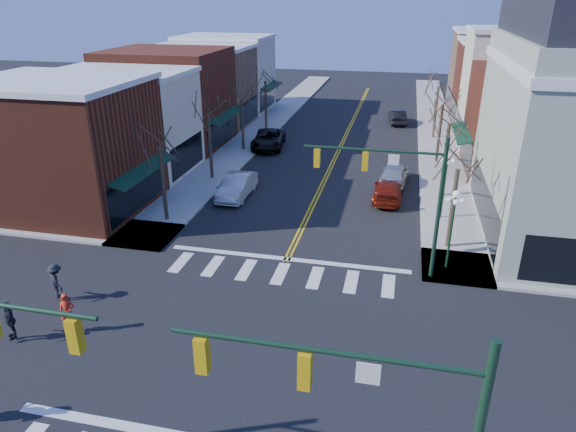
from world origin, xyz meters
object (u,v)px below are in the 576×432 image
Objects in this scene: car_left_far at (268,139)px; car_right_far at (397,117)px; lamppost_midblock at (446,175)px; lamppost_corner at (453,217)px; car_right_near at (388,190)px; car_left_mid at (237,186)px; pedestrian_dark_b at (56,281)px; car_left_near at (230,188)px; pedestrian_dark_a at (10,320)px; car_right_mid at (394,174)px; pedestrian_red_a at (67,312)px.

car_left_far is 1.29× the size of car_right_far.
lamppost_corner is at bearing -90.00° from lamppost_midblock.
car_right_near is (11.20, -10.67, -0.12)m from car_left_far.
pedestrian_dark_b reaches higher than car_left_mid.
car_right_near is (10.19, 1.71, -0.10)m from car_left_mid.
car_left_near reaches higher than car_right_near.
car_right_near is at bearing 96.06° from pedestrian_dark_a.
car_left_mid is (-13.59, 7.42, -2.18)m from lamppost_corner.
car_right_mid is 2.84× the size of pedestrian_red_a.
car_right_mid is (11.53, -7.40, 0.01)m from car_left_far.
pedestrian_red_a reaches higher than car_left_near.
car_right_mid reaches higher than car_right_near.
lamppost_midblock is 1.07× the size of car_left_near.
car_right_near is 21.83m from pedestrian_red_a.
car_right_near is 1.05× the size of car_right_far.
pedestrian_dark_b is (-14.21, -15.98, 0.31)m from car_right_near.
lamppost_midblock is at bearing 122.32° from car_right_mid.
car_right_far is at bearing 97.60° from lamppost_midblock.
car_right_far is (0.00, 22.87, 0.06)m from car_right_near.
car_right_near is (-3.40, 9.13, -2.28)m from lamppost_corner.
pedestrian_red_a is (-15.62, -15.45, -1.98)m from lamppost_midblock.
car_right_near is 3.29m from car_right_mid.
car_right_near is at bearing 110.43° from lamppost_corner.
car_left_mid is at bearing -66.59° from pedestrian_dark_b.
pedestrian_dark_b is (-1.99, 2.10, 0.01)m from pedestrian_red_a.
car_left_near is (-14.05, 7.18, -2.27)m from lamppost_corner.
car_right_near is 21.39m from pedestrian_dark_b.
car_left_near is at bearing -94.24° from car_left_far.
lamppost_corner is 2.57× the size of pedestrian_dark_b.
lamppost_midblock is at bearing 142.34° from car_right_near.
car_left_mid is at bearing 60.03° from car_right_far.
car_right_far is at bearing 40.71° from car_left_far.
lamppost_midblock is 13.80m from car_left_mid.
lamppost_corner is 6.50m from lamppost_midblock.
lamppost_corner is 1.07× the size of car_left_near.
car_left_near is at bearing 30.26° from car_right_mid.
lamppost_midblock is 14.25m from car_left_near.
pedestrian_dark_a is (-2.96, -29.73, 0.19)m from car_left_far.
pedestrian_dark_a is at bearing 130.07° from pedestrian_dark_b.
pedestrian_red_a is at bearing -150.19° from lamppost_corner.
car_left_mid is 1.00× the size of car_right_mid.
pedestrian_dark_b is (-14.54, -19.25, 0.18)m from car_right_mid.
pedestrian_dark_b is at bearing -105.34° from car_left_mid.
car_right_mid reaches higher than car_right_far.
pedestrian_red_a reaches higher than car_right_far.
pedestrian_red_a is at bearing -101.29° from car_left_near.
car_right_mid is at bearing 117.49° from lamppost_midblock.
car_right_far is 42.74m from pedestrian_red_a.
car_right_mid is 2.85× the size of pedestrian_dark_a.
lamppost_midblock is at bearing 90.00° from lamppost_corner.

